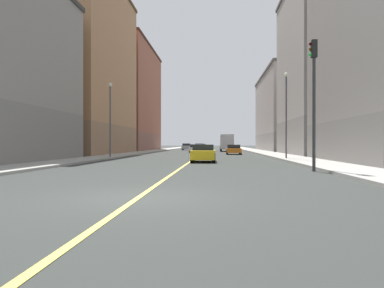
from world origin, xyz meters
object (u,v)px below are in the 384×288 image
Objects in this scene: car_maroon at (199,147)px; car_orange at (234,150)px; street_lamp_left_near at (286,107)px; building_right_midblock at (87,68)px; car_red at (202,147)px; car_yellow at (203,153)px; car_white at (196,148)px; box_truck at (227,142)px; building_left_mid at (324,70)px; street_lamp_right_near at (110,112)px; traffic_light_left_near at (314,88)px; building_left_far at (286,112)px; building_right_distant at (130,99)px; car_silver at (187,147)px.

car_maroon reaches higher than car_orange.
street_lamp_left_near reaches higher than car_orange.
car_red is (13.75, 33.28, -10.57)m from building_right_midblock.
building_right_midblock is 5.51× the size of car_yellow.
car_red is at bearing 87.54° from car_maroon.
car_white reaches higher than car_orange.
box_truck reaches higher than car_red.
street_lamp_left_near is at bearing -118.64° from building_left_mid.
street_lamp_right_near is at bearing -133.57° from car_orange.
building_right_midblock is at bearing -137.02° from box_truck.
street_lamp_left_near is 42.04m from car_maroon.
car_red is 0.63× the size of box_truck.
car_red is (-15.98, 35.18, -9.61)m from building_left_mid.
building_left_far is at bearing 80.83° from traffic_light_left_near.
building_right_midblock is (-29.72, 1.89, 0.96)m from building_left_mid.
car_maroon is 1.04× the size of car_orange.
traffic_light_left_near is 11.33m from car_yellow.
building_right_distant is at bearing 129.96° from car_orange.
car_orange is 0.60× the size of box_truck.
street_lamp_left_near is 1.60× the size of car_silver.
street_lamp_right_near is 39.36m from car_maroon.
traffic_light_left_near is 1.66× the size of car_yellow.
building_right_distant is 3.27× the size of street_lamp_left_near.
car_red reaches higher than car_white.
building_left_mid is 0.91× the size of building_right_midblock.
building_right_distant is at bearing -168.01° from car_maroon.
car_white is (3.09, -20.05, -0.04)m from car_silver.
building_left_mid is 26.96m from traffic_light_left_near.
street_lamp_left_near is 46.12m from car_silver.
building_right_distant is 16.68m from car_maroon.
building_right_midblock is 33.42m from car_silver.
street_lamp_left_near is (-6.81, -35.83, -2.51)m from building_left_far.
box_truck is at bearing 68.15° from street_lamp_right_near.
street_lamp_left_near reaches higher than car_red.
car_red reaches higher than car_orange.
building_left_far is at bearing -23.75° from car_silver.
car_orange is at bearing -50.04° from building_right_distant.
traffic_light_left_near is (21.90, -27.00, -6.90)m from building_right_midblock.
building_right_distant is 21.44m from box_truck.
building_left_mid reaches higher than traffic_light_left_near.
car_yellow is (-13.81, -39.56, -6.45)m from building_left_far.
car_silver reaches higher than car_orange.
street_lamp_right_near reaches higher than car_silver.
car_orange is at bearing -73.65° from car_silver.
box_truck is (11.87, 29.62, -2.86)m from street_lamp_right_near.
street_lamp_right_near is 1.76× the size of car_white.
building_left_mid is 15.28m from street_lamp_left_near.
street_lamp_left_near is 8.86m from car_yellow.
building_right_midblock is at bearing -144.17° from car_white.
car_silver reaches higher than car_white.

